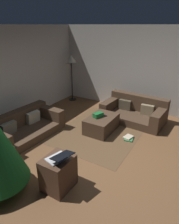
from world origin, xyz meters
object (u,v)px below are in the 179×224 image
(ottoman, at_px, (101,124))
(gift_box, at_px, (98,115))
(couch_right, at_px, (135,111))
(couch_left, at_px, (24,127))
(tv_remote, at_px, (104,115))
(corner_lamp, at_px, (71,62))
(book_stack, at_px, (129,138))
(laptop, at_px, (59,157))
(side_table, at_px, (58,173))

(ottoman, bearing_deg, gift_box, 125.74)
(couch_right, distance_m, gift_box, 1.32)
(couch_left, distance_m, tv_remote, 2.07)
(couch_right, bearing_deg, corner_lamp, -6.14)
(couch_right, bearing_deg, gift_box, 67.03)
(corner_lamp, bearing_deg, couch_left, -169.91)
(ottoman, relative_size, book_stack, 3.06)
(couch_right, height_order, laptop, laptop)
(gift_box, xyz_separation_m, corner_lamp, (1.61, 1.97, 0.93))
(tv_remote, xyz_separation_m, corner_lamp, (1.44, 2.06, 0.98))
(couch_left, distance_m, book_stack, 2.63)
(corner_lamp, bearing_deg, book_stack, -119.21)
(ottoman, distance_m, laptop, 2.25)
(couch_left, xyz_separation_m, laptop, (-0.94, -1.92, 0.41))
(gift_box, height_order, laptop, laptop)
(tv_remote, relative_size, book_stack, 0.52)
(tv_remote, bearing_deg, ottoman, -174.32)
(gift_box, bearing_deg, laptop, -168.08)
(book_stack, height_order, corner_lamp, corner_lamp)
(laptop, bearing_deg, ottoman, 9.72)
(couch_right, xyz_separation_m, laptop, (-3.28, 0.14, 0.39))
(couch_left, bearing_deg, gift_box, 131.34)
(book_stack, bearing_deg, tv_remote, 79.88)
(couch_left, distance_m, laptop, 2.18)
(tv_remote, xyz_separation_m, book_stack, (-0.14, -0.76, -0.38))
(couch_left, relative_size, gift_box, 7.42)
(corner_lamp, bearing_deg, side_table, -147.49)
(couch_right, bearing_deg, laptop, 91.29)
(book_stack, bearing_deg, couch_left, 117.37)
(book_stack, bearing_deg, corner_lamp, 60.79)
(gift_box, xyz_separation_m, book_stack, (0.03, -0.85, -0.43))
(corner_lamp, bearing_deg, couch_right, -99.84)
(gift_box, bearing_deg, corner_lamp, 50.83)
(tv_remote, xyz_separation_m, laptop, (-2.28, -0.36, 0.24))
(ottoman, distance_m, corner_lamp, 2.83)
(ottoman, xyz_separation_m, laptop, (-2.17, -0.37, 0.45))
(gift_box, relative_size, side_table, 0.44)
(tv_remote, relative_size, side_table, 0.27)
(couch_right, distance_m, laptop, 3.31)
(ottoman, distance_m, side_table, 2.18)
(ottoman, xyz_separation_m, tv_remote, (0.11, -0.02, 0.21))
(book_stack, relative_size, corner_lamp, 0.19)
(laptop, bearing_deg, gift_box, 11.92)
(ottoman, height_order, corner_lamp, corner_lamp)
(side_table, bearing_deg, gift_box, 10.53)
(couch_left, relative_size, book_stack, 6.21)
(laptop, bearing_deg, corner_lamp, 33.02)
(tv_remote, bearing_deg, gift_box, 164.94)
(couch_left, bearing_deg, ottoman, 131.20)
(side_table, height_order, corner_lamp, corner_lamp)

